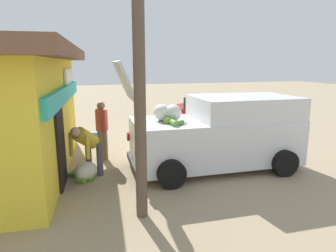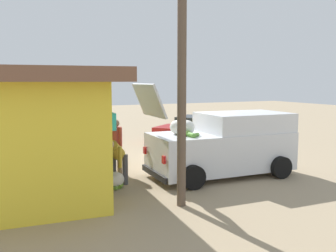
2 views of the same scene
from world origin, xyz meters
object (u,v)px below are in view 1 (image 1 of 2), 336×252
(delivery_van, at_px, (220,133))
(unloaded_banana_pile, at_px, (85,172))
(customer_bending, at_px, (87,144))
(paint_bucket, at_px, (95,136))
(parked_sedan, at_px, (211,113))
(vendor_standing, at_px, (102,126))

(delivery_van, bearing_deg, unloaded_banana_pile, 87.71)
(customer_bending, height_order, paint_bucket, customer_bending)
(parked_sedan, bearing_deg, customer_bending, 130.89)
(parked_sedan, distance_m, unloaded_banana_pile, 7.19)
(parked_sedan, height_order, vendor_standing, vendor_standing)
(unloaded_banana_pile, distance_m, paint_bucket, 3.55)
(parked_sedan, relative_size, vendor_standing, 2.55)
(vendor_standing, distance_m, customer_bending, 1.46)
(delivery_van, xyz_separation_m, vendor_standing, (1.61, 2.86, 0.02))
(vendor_standing, height_order, customer_bending, vendor_standing)
(delivery_van, distance_m, parked_sedan, 5.26)
(unloaded_banana_pile, relative_size, paint_bucket, 2.49)
(delivery_van, distance_m, paint_bucket, 4.79)
(unloaded_banana_pile, bearing_deg, customer_bending, -44.85)
(delivery_van, distance_m, customer_bending, 3.31)
(customer_bending, xyz_separation_m, unloaded_banana_pile, (-0.08, 0.08, -0.63))
(paint_bucket, bearing_deg, customer_bending, 174.67)
(parked_sedan, distance_m, vendor_standing, 5.87)
(delivery_van, bearing_deg, parked_sedan, -22.77)
(parked_sedan, xyz_separation_m, unloaded_banana_pile, (-4.71, 5.42, -0.41))
(delivery_van, xyz_separation_m, paint_bucket, (3.66, 2.98, -0.76))
(vendor_standing, relative_size, unloaded_banana_pile, 2.03)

